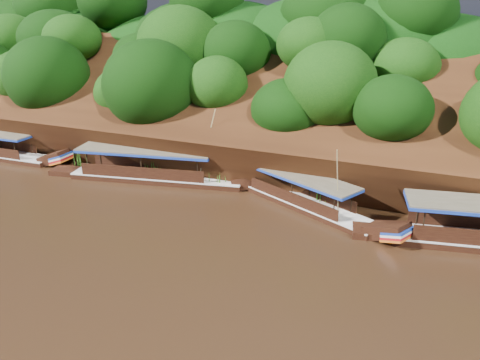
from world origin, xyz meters
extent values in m
plane|color=black|center=(0.00, 0.00, 0.00)|extent=(160.00, 160.00, 0.00)
cube|color=black|center=(0.00, 16.00, 3.50)|extent=(120.00, 16.12, 13.64)
cube|color=black|center=(0.00, 26.00, 0.00)|extent=(120.00, 24.00, 12.00)
ellipsoid|color=#13430B|center=(-30.00, 22.00, 9.00)|extent=(20.00, 10.00, 8.00)
ellipsoid|color=#13430B|center=(-6.00, 15.00, 3.50)|extent=(18.00, 8.00, 6.40)
ellipsoid|color=#13430B|center=(0.00, 23.00, 9.20)|extent=(24.00, 11.00, 8.40)
cube|color=black|center=(0.55, 8.22, 0.00)|extent=(10.70, 6.52, 0.82)
cube|color=silver|center=(0.55, 8.22, 0.39)|extent=(10.72, 6.57, 0.09)
cube|color=black|center=(6.08, 5.57, 0.64)|extent=(2.98, 2.47, 1.54)
cube|color=#18379D|center=(6.69, 5.27, 0.91)|extent=(1.88, 1.99, 0.56)
cube|color=#AC1317|center=(6.69, 5.27, 0.60)|extent=(1.88, 1.99, 0.56)
cube|color=brown|center=(-0.07, 8.51, 2.19)|extent=(8.69, 5.76, 0.11)
cube|color=#18379D|center=(-0.07, 8.51, 2.08)|extent=(8.69, 5.76, 0.16)
cylinder|color=tan|center=(2.77, 6.55, 2.81)|extent=(0.20, 1.43, 4.63)
cube|color=black|center=(-11.84, 8.78, 0.00)|extent=(13.93, 5.00, 0.94)
cube|color=silver|center=(-11.84, 8.78, 0.45)|extent=(13.95, 5.07, 0.10)
cube|color=black|center=(-4.26, 10.32, 0.73)|extent=(3.51, 2.33, 1.85)
cube|color=#18379D|center=(-3.41, 10.50, 1.04)|extent=(2.01, 2.09, 0.69)
cube|color=#AC1317|center=(-3.41, 10.50, 0.69)|extent=(2.01, 2.09, 0.69)
cube|color=brown|center=(-12.68, 8.60, 2.51)|extent=(11.08, 4.74, 0.13)
cube|color=#18379D|center=(-12.68, 8.60, 2.39)|extent=(11.08, 4.74, 0.19)
cylinder|color=tan|center=(-7.71, 9.41, 3.26)|extent=(1.34, 0.67, 5.43)
cube|color=black|center=(-28.28, 8.17, 0.00)|extent=(11.22, 2.62, 0.86)
cube|color=silver|center=(-28.28, 8.17, 0.41)|extent=(11.22, 2.69, 0.10)
cube|color=black|center=(-22.02, 8.46, 0.67)|extent=(2.72, 1.70, 1.60)
cube|color=#18379D|center=(-21.32, 8.49, 0.96)|extent=(1.45, 1.71, 0.58)
cube|color=#AC1317|center=(-21.32, 8.49, 0.63)|extent=(1.45, 1.71, 0.58)
cone|color=#316218|center=(-26.87, 9.85, 0.86)|extent=(1.50, 1.50, 1.72)
cone|color=#316218|center=(-19.72, 8.91, 0.80)|extent=(1.50, 1.50, 1.59)
cone|color=#316218|center=(-12.64, 9.41, 0.85)|extent=(1.50, 1.50, 1.70)
cone|color=#316218|center=(-6.90, 9.37, 0.66)|extent=(1.50, 1.50, 1.33)
cone|color=#316218|center=(1.22, 9.05, 0.95)|extent=(1.50, 1.50, 1.90)
cone|color=#316218|center=(7.64, 9.99, 0.89)|extent=(1.50, 1.50, 1.79)
camera|label=1|loc=(7.85, -20.49, 13.14)|focal=35.00mm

